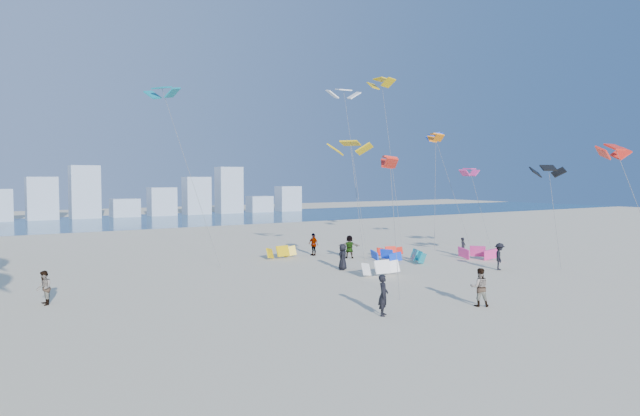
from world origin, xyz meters
TOP-DOWN VIEW (x-y plane):
  - ground at (0.00, 0.00)m, footprint 220.00×220.00m
  - ocean at (0.00, 72.00)m, footprint 220.00×220.00m
  - kitesurfer_near at (-0.22, 5.63)m, footprint 0.83×0.82m
  - kitesurfer_mid at (5.09, 4.54)m, footprint 1.19×1.14m
  - kitesurfers_far at (7.31, 18.28)m, footprint 32.21×14.75m
  - grounded_kites at (11.01, 18.42)m, footprint 15.75×12.03m
  - flying_kites at (14.73, 22.47)m, footprint 31.81×31.01m
  - distant_skyline at (-1.19, 82.00)m, footprint 85.00×3.00m

SIDE VIEW (x-z plane):
  - ground at x=0.00m, z-range 0.00..0.00m
  - ocean at x=0.00m, z-range 0.01..0.01m
  - grounded_kites at x=11.01m, z-range -0.03..0.94m
  - kitesurfers_far at x=7.31m, z-range -0.03..1.86m
  - kitesurfer_near at x=-0.22m, z-range 0.00..1.93m
  - kitesurfer_mid at x=5.09m, z-range 0.00..1.93m
  - distant_skyline at x=-1.19m, z-range -1.11..7.29m
  - flying_kites at x=14.73m, z-range 2.76..19.56m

